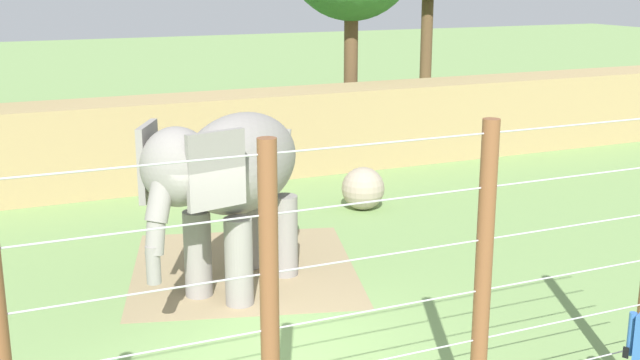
% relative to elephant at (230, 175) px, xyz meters
% --- Properties ---
extents(ground_plane, '(120.00, 120.00, 0.00)m').
position_rel_elephant_xyz_m(ground_plane, '(-0.08, -2.46, -2.06)').
color(ground_plane, '#759956').
extents(dirt_patch, '(5.12, 5.36, 0.01)m').
position_rel_elephant_xyz_m(dirt_patch, '(0.51, 0.96, -2.06)').
color(dirt_patch, '#937F5B').
rests_on(dirt_patch, ground).
extents(embankment_wall, '(36.00, 1.80, 2.23)m').
position_rel_elephant_xyz_m(embankment_wall, '(-0.08, 7.67, -0.94)').
color(embankment_wall, tan).
rests_on(embankment_wall, ground).
extents(elephant, '(3.66, 3.29, 3.11)m').
position_rel_elephant_xyz_m(elephant, '(0.00, 0.00, 0.00)').
color(elephant, gray).
rests_on(elephant, ground).
extents(enrichment_ball, '(0.99, 0.99, 0.99)m').
position_rel_elephant_xyz_m(enrichment_ball, '(4.28, 3.52, -1.56)').
color(enrichment_ball, gray).
rests_on(enrichment_ball, ground).
extents(cable_fence, '(8.52, 0.19, 3.82)m').
position_rel_elephant_xyz_m(cable_fence, '(-0.08, -5.52, -0.14)').
color(cable_fence, brown).
rests_on(cable_fence, ground).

